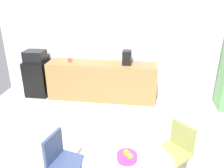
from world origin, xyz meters
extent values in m
cube|color=silver|center=(0.00, 3.00, 1.30)|extent=(6.00, 0.10, 2.60)
cube|color=#9E7042|center=(-0.42, 2.65, 0.45)|extent=(2.57, 0.60, 0.90)
cube|color=black|center=(-2.05, 2.65, 0.44)|extent=(0.54, 0.54, 0.88)
cube|color=black|center=(-2.05, 2.65, 1.01)|extent=(0.48, 0.38, 0.26)
cylinder|color=white|center=(0.44, -0.38, 0.71)|extent=(1.04, 1.04, 0.03)
cylinder|color=silver|center=(-0.49, 0.02, 0.21)|extent=(0.02, 0.02, 0.42)
cube|color=#384772|center=(-0.38, -0.18, 0.44)|extent=(0.51, 0.51, 0.03)
cube|color=#384772|center=(-0.56, -0.13, 0.64)|extent=(0.13, 0.38, 0.38)
cylinder|color=silver|center=(0.80, 0.22, 0.21)|extent=(0.02, 0.02, 0.42)
cylinder|color=silver|center=(1.24, 0.23, 0.21)|extent=(0.02, 0.02, 0.42)
cylinder|color=silver|center=(1.01, 0.45, 0.21)|extent=(0.02, 0.02, 0.42)
cube|color=#8C934C|center=(1.02, 0.23, 0.44)|extent=(0.59, 0.59, 0.03)
cube|color=#8C934C|center=(1.15, 0.36, 0.64)|extent=(0.30, 0.29, 0.38)
cylinder|color=#D8338C|center=(0.41, -0.33, 0.76)|extent=(0.24, 0.24, 0.07)
sphere|color=#66B233|center=(0.41, -0.31, 0.80)|extent=(0.07, 0.07, 0.07)
sphere|color=orange|center=(0.41, -0.33, 0.80)|extent=(0.07, 0.07, 0.07)
sphere|color=#66B233|center=(0.45, -0.36, 0.80)|extent=(0.07, 0.07, 0.07)
sphere|color=orange|center=(0.40, -0.29, 0.80)|extent=(0.07, 0.07, 0.07)
cylinder|color=#D84C4C|center=(-1.19, 2.64, 0.95)|extent=(0.08, 0.08, 0.09)
torus|color=#D84C4C|center=(-1.13, 2.64, 0.95)|extent=(0.06, 0.01, 0.06)
cube|color=black|center=(0.17, 2.65, 1.06)|extent=(0.20, 0.24, 0.32)
camera|label=1|loc=(0.54, -2.47, 2.59)|focal=37.39mm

